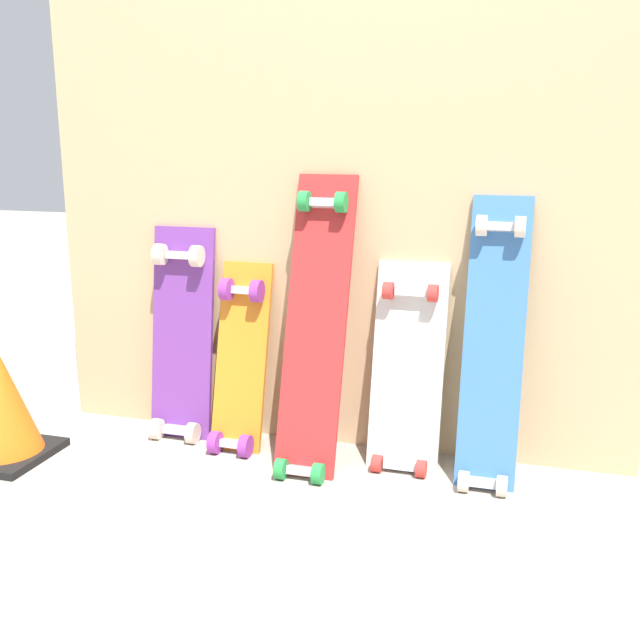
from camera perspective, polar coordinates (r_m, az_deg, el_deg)
name	(u,v)px	position (r m, az deg, el deg)	size (l,w,h in m)	color
ground_plane	(326,447)	(2.50, 0.47, -9.31)	(12.00, 12.00, 0.00)	#A89E8E
plywood_wall_panel	(334,163)	(2.37, 1.00, 11.42)	(1.85, 0.04, 1.76)	tan
skateboard_purple	(181,343)	(2.55, -10.13, -1.66)	(0.21, 0.17, 0.74)	#6B338C
skateboard_orange	(240,367)	(2.45, -5.90, -3.44)	(0.16, 0.23, 0.64)	orange
skateboard_red	(315,336)	(2.28, -0.39, -1.18)	(0.18, 0.34, 0.92)	#B22626
skateboard_white	(407,378)	(2.31, 6.37, -4.26)	(0.21, 0.20, 0.68)	silver
skateboard_blue	(493,355)	(2.23, 12.53, -2.51)	(0.17, 0.26, 0.87)	#386BAD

